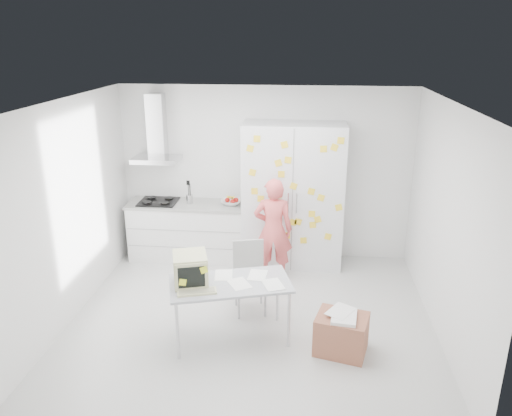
# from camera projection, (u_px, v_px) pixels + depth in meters

# --- Properties ---
(floor) EXTENTS (4.50, 4.00, 0.02)m
(floor) POSITION_uv_depth(u_px,v_px,m) (252.00, 318.00, 6.36)
(floor) COLOR silver
(floor) RESTS_ON ground
(walls) EXTENTS (4.52, 4.01, 2.70)m
(walls) POSITION_uv_depth(u_px,v_px,m) (257.00, 199.00, 6.59)
(walls) COLOR white
(walls) RESTS_ON ground
(ceiling) EXTENTS (4.50, 4.00, 0.02)m
(ceiling) POSITION_uv_depth(u_px,v_px,m) (251.00, 102.00, 5.46)
(ceiling) COLOR white
(ceiling) RESTS_ON walls
(counter_run) EXTENTS (1.84, 0.63, 1.28)m
(counter_run) POSITION_uv_depth(u_px,v_px,m) (188.00, 230.00, 7.91)
(counter_run) COLOR white
(counter_run) RESTS_ON ground
(range_hood) EXTENTS (0.70, 0.48, 1.01)m
(range_hood) POSITION_uv_depth(u_px,v_px,m) (157.00, 135.00, 7.59)
(range_hood) COLOR silver
(range_hood) RESTS_ON walls
(tall_cabinet) EXTENTS (1.50, 0.68, 2.20)m
(tall_cabinet) POSITION_uv_depth(u_px,v_px,m) (293.00, 196.00, 7.52)
(tall_cabinet) COLOR silver
(tall_cabinet) RESTS_ON ground
(person) EXTENTS (0.57, 0.38, 1.53)m
(person) POSITION_uv_depth(u_px,v_px,m) (273.00, 230.00, 7.12)
(person) COLOR #EC5C5B
(person) RESTS_ON ground
(desk) EXTENTS (1.50, 1.04, 1.09)m
(desk) POSITION_uv_depth(u_px,v_px,m) (205.00, 276.00, 5.63)
(desk) COLOR #AFB2BB
(desk) RESTS_ON ground
(chair) EXTENTS (0.50, 0.50, 0.92)m
(chair) POSITION_uv_depth(u_px,v_px,m) (249.00, 272.00, 6.40)
(chair) COLOR #A4A5A2
(chair) RESTS_ON ground
(cardboard_box) EXTENTS (0.65, 0.57, 0.49)m
(cardboard_box) POSITION_uv_depth(u_px,v_px,m) (341.00, 333.00, 5.59)
(cardboard_box) COLOR #A26146
(cardboard_box) RESTS_ON ground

